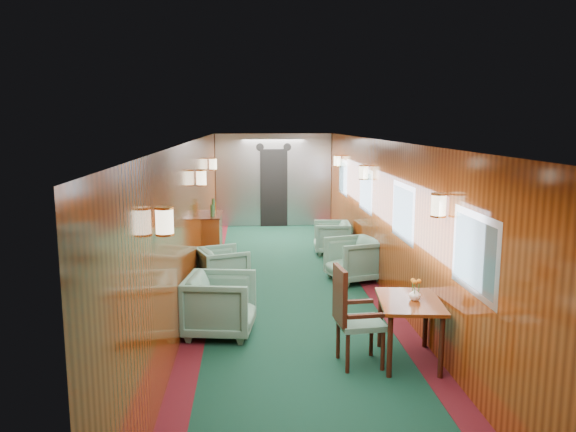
% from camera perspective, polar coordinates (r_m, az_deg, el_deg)
% --- Properties ---
extents(room, '(12.00, 12.10, 2.40)m').
position_cam_1_polar(room, '(8.63, 0.26, 2.56)').
color(room, '#0E3223').
rests_on(room, ground).
extents(bulkhead, '(2.98, 0.17, 2.39)m').
position_cam_1_polar(bulkhead, '(14.55, -1.46, 3.62)').
color(bulkhead, '#A3A5AA').
rests_on(bulkhead, ground).
extents(windows_right, '(0.02, 8.60, 0.80)m').
position_cam_1_polar(windows_right, '(9.13, 9.50, 1.64)').
color(windows_right, '#B1B5B8').
rests_on(windows_right, ground).
extents(wall_sconces, '(2.97, 7.97, 0.25)m').
position_cam_1_polar(wall_sconces, '(9.18, -0.00, 3.95)').
color(wall_sconces, '#F4E8BE').
rests_on(wall_sconces, ground).
extents(dining_table, '(0.78, 1.03, 0.72)m').
position_cam_1_polar(dining_table, '(6.51, 12.25, -9.31)').
color(dining_table, maroon).
rests_on(dining_table, ground).
extents(side_chair, '(0.55, 0.57, 1.13)m').
position_cam_1_polar(side_chair, '(6.31, 6.44, -9.70)').
color(side_chair, '#224F45').
rests_on(side_chair, ground).
extents(credenza, '(0.34, 1.08, 1.24)m').
position_cam_1_polar(credenza, '(10.78, -7.66, -2.27)').
color(credenza, maroon).
rests_on(credenza, ground).
extents(flower_vase, '(0.16, 0.16, 0.14)m').
position_cam_1_polar(flower_vase, '(6.45, 12.78, -7.75)').
color(flower_vase, white).
rests_on(flower_vase, dining_table).
extents(armchair_left_near, '(0.96, 0.94, 0.78)m').
position_cam_1_polar(armchair_left_near, '(7.27, -6.89, -8.94)').
color(armchair_left_near, '#224F45').
rests_on(armchair_left_near, ground).
extents(armchair_left_far, '(0.95, 0.94, 0.68)m').
position_cam_1_polar(armchair_left_far, '(9.21, -6.66, -5.27)').
color(armchair_left_far, '#224F45').
rests_on(armchair_left_far, ground).
extents(armchair_right_near, '(1.01, 1.00, 0.74)m').
position_cam_1_polar(armchair_right_near, '(9.64, 6.69, -4.42)').
color(armchair_right_near, '#224F45').
rests_on(armchair_right_near, ground).
extents(armchair_right_far, '(0.78, 0.76, 0.66)m').
position_cam_1_polar(armchair_right_far, '(11.62, 4.46, -2.17)').
color(armchair_right_far, '#224F45').
rests_on(armchair_right_far, ground).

